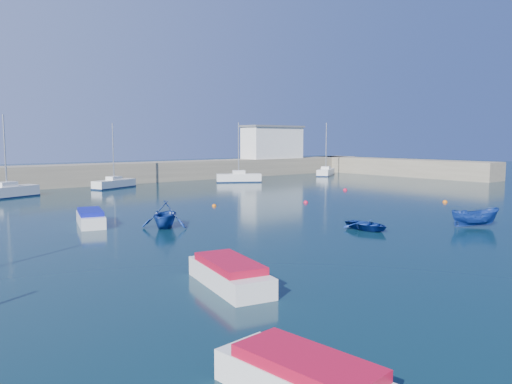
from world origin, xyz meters
TOP-DOWN VIEW (x-y plane):
  - ground at (0.00, 0.00)m, footprint 220.00×220.00m
  - back_wall at (0.00, 46.00)m, footprint 96.00×4.50m
  - right_arm at (44.00, 32.00)m, footprint 4.50×32.00m
  - harbor_office at (30.00, 46.00)m, footprint 10.00×4.00m
  - sailboat_5 at (-11.65, 37.25)m, footprint 6.24×3.72m
  - sailboat_6 at (0.44, 40.04)m, footprint 5.86×3.80m
  - sailboat_7 at (16.67, 37.42)m, footprint 5.89×4.40m
  - sailboat_8 at (34.98, 38.82)m, footprint 6.27×4.93m
  - motorboat_0 at (-12.08, -0.09)m, footprint 2.61×4.96m
  - motorboat_1 at (-11.12, 16.89)m, footprint 2.59×4.54m
  - motorboat_3 at (-15.80, -8.06)m, footprint 1.98×4.51m
  - dinghy_center at (1.75, 4.26)m, footprint 2.21×3.05m
  - dinghy_left at (-7.75, 12.92)m, footprint 4.35×4.38m
  - dinghy_right at (8.07, 0.55)m, footprint 3.32×2.78m
  - buoy_0 at (-9.79, 1.46)m, footprint 0.47×0.47m
  - buoy_1 at (8.29, 16.32)m, footprint 0.43×0.43m
  - buoy_2 at (18.29, 8.61)m, footprint 0.43×0.43m
  - buoy_3 at (0.60, 19.60)m, footprint 0.39×0.39m
  - buoy_4 at (19.48, 21.40)m, footprint 0.47×0.47m

SIDE VIEW (x-z plane):
  - ground at x=0.00m, z-range 0.00..0.00m
  - buoy_0 at x=-9.79m, z-range -0.23..0.23m
  - buoy_1 at x=8.29m, z-range -0.21..0.21m
  - buoy_2 at x=18.29m, z-range -0.22..0.22m
  - buoy_3 at x=0.60m, z-range -0.20..0.20m
  - buoy_4 at x=19.48m, z-range -0.24..0.24m
  - dinghy_center at x=1.75m, z-range 0.00..0.62m
  - motorboat_3 at x=-15.80m, z-range -0.03..0.99m
  - motorboat_1 at x=-11.12m, z-range -0.03..1.02m
  - motorboat_0 at x=-12.08m, z-range -0.03..1.02m
  - sailboat_6 at x=0.44m, z-range -3.22..4.32m
  - sailboat_8 at x=34.98m, z-range -3.58..4.72m
  - dinghy_right at x=8.07m, z-range 0.00..1.23m
  - sailboat_5 at x=-11.65m, z-range -3.40..4.65m
  - sailboat_7 at x=16.67m, z-range -3.31..4.57m
  - dinghy_left at x=-7.75m, z-range 0.00..1.75m
  - back_wall at x=0.00m, z-range 0.00..2.60m
  - right_arm at x=44.00m, z-range 0.00..2.60m
  - harbor_office at x=30.00m, z-range 2.60..7.60m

